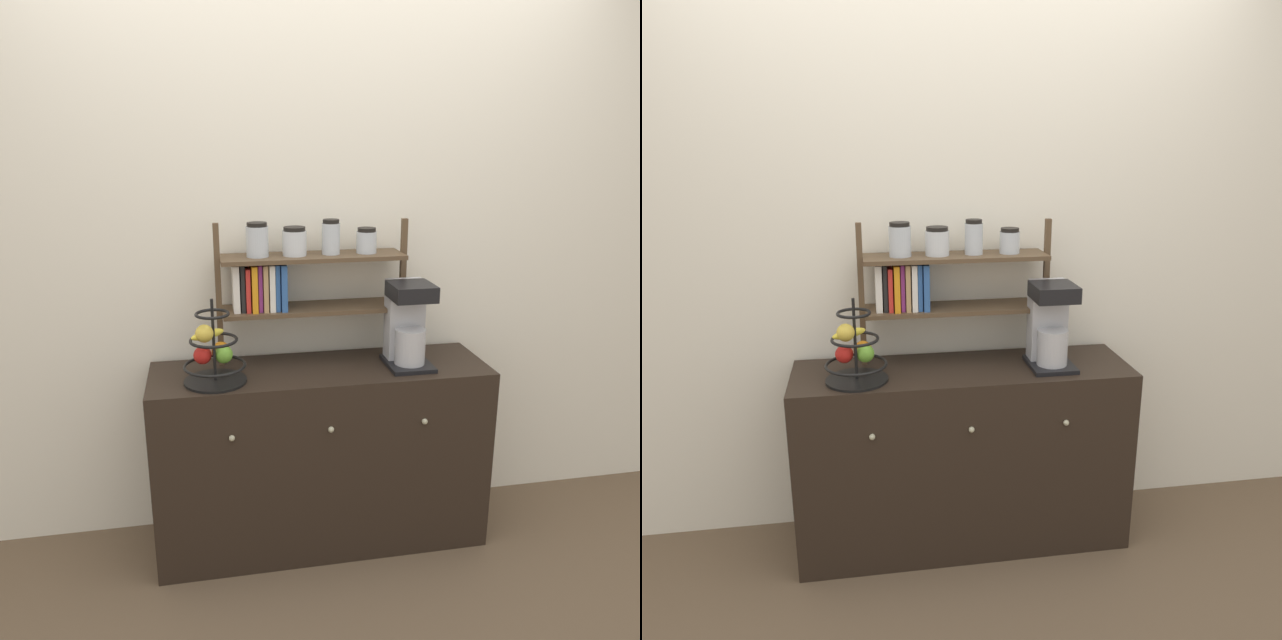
% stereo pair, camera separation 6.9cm
% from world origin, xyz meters
% --- Properties ---
extents(ground_plane, '(12.00, 12.00, 0.00)m').
position_xyz_m(ground_plane, '(0.00, 0.00, 0.00)').
color(ground_plane, brown).
extents(wall_back, '(7.00, 0.05, 2.60)m').
position_xyz_m(wall_back, '(0.00, 0.46, 1.30)').
color(wall_back, silver).
rests_on(wall_back, ground_plane).
extents(sideboard, '(1.41, 0.44, 0.81)m').
position_xyz_m(sideboard, '(0.00, 0.21, 0.41)').
color(sideboard, black).
rests_on(sideboard, ground_plane).
extents(coffee_maker, '(0.18, 0.23, 0.36)m').
position_xyz_m(coffee_maker, '(0.37, 0.19, 0.99)').
color(coffee_maker, black).
rests_on(coffee_maker, sideboard).
extents(fruit_stand, '(0.25, 0.25, 0.34)m').
position_xyz_m(fruit_stand, '(-0.44, 0.15, 0.93)').
color(fruit_stand, black).
rests_on(fruit_stand, sideboard).
extents(shelf_hutch, '(0.81, 0.20, 0.60)m').
position_xyz_m(shelf_hutch, '(-0.09, 0.33, 1.19)').
color(shelf_hutch, brown).
rests_on(shelf_hutch, sideboard).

